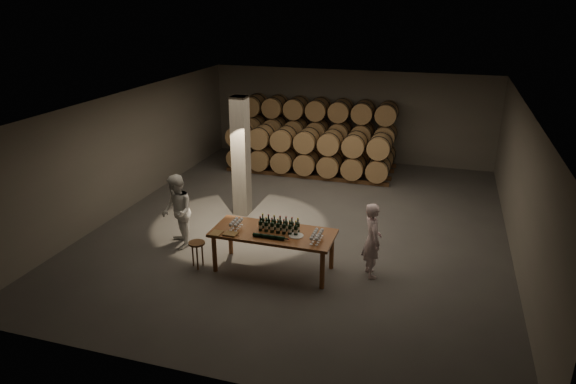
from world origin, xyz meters
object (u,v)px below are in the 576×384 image
(plate, at_px, (296,236))
(notebook_near, at_px, (231,234))
(stool, at_px, (197,247))
(bottle_cluster, at_px, (279,226))
(tasting_table, at_px, (273,236))
(person_woman, at_px, (177,212))
(person_man, at_px, (372,240))

(plate, xyz_separation_m, notebook_near, (-1.33, -0.33, 0.01))
(stool, bearing_deg, bottle_cluster, 13.89)
(tasting_table, distance_m, notebook_near, 0.90)
(bottle_cluster, bearing_deg, notebook_near, -154.77)
(notebook_near, bearing_deg, stool, -179.23)
(notebook_near, distance_m, stool, 0.91)
(bottle_cluster, bearing_deg, person_woman, 171.86)
(bottle_cluster, distance_m, person_man, 1.96)
(stool, relative_size, person_man, 0.36)
(bottle_cluster, relative_size, person_man, 0.53)
(person_man, bearing_deg, notebook_near, 80.46)
(plate, height_order, notebook_near, notebook_near)
(tasting_table, bearing_deg, stool, -166.75)
(bottle_cluster, bearing_deg, person_man, 10.19)
(bottle_cluster, bearing_deg, plate, -14.05)
(bottle_cluster, xyz_separation_m, notebook_near, (-0.92, -0.44, -0.10))
(tasting_table, distance_m, plate, 0.54)
(plate, relative_size, stool, 0.52)
(notebook_near, bearing_deg, person_man, 16.62)
(stool, bearing_deg, plate, 8.70)
(bottle_cluster, xyz_separation_m, person_man, (1.92, 0.35, -0.20))
(bottle_cluster, distance_m, stool, 1.86)
(plate, distance_m, person_woman, 3.06)
(person_man, relative_size, person_woman, 0.93)
(tasting_table, height_order, plate, plate)
(person_man, bearing_deg, tasting_table, 76.04)
(notebook_near, bearing_deg, person_woman, 155.71)
(tasting_table, relative_size, plate, 8.45)
(notebook_near, height_order, person_man, person_man)
(plate, relative_size, person_man, 0.19)
(stool, height_order, person_woman, person_woman)
(plate, distance_m, person_man, 1.58)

